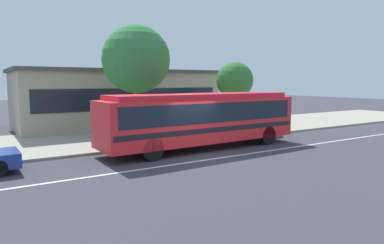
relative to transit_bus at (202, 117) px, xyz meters
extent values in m
plane|color=#3A3A42|center=(-1.33, -1.51, -1.63)|extent=(120.00, 120.00, 0.00)
cube|color=#A29B88|center=(-1.33, 5.35, -1.57)|extent=(60.00, 8.00, 0.12)
cube|color=silver|center=(-1.33, -2.31, -1.63)|extent=(56.00, 0.16, 0.01)
cube|color=red|center=(-0.02, 0.00, -0.14)|extent=(10.70, 2.77, 2.14)
cube|color=red|center=(-0.02, 0.00, 1.05)|extent=(9.84, 2.45, 0.24)
cube|color=#19232D|center=(-0.02, 0.00, 0.29)|extent=(10.06, 2.78, 0.94)
cube|color=black|center=(-0.02, 0.00, -0.52)|extent=(10.49, 2.79, 0.24)
cube|color=#19232D|center=(5.25, 0.16, 0.29)|extent=(0.18, 2.16, 1.03)
cylinder|color=black|center=(3.56, 1.20, -1.13)|extent=(1.01, 0.31, 1.00)
cylinder|color=black|center=(3.63, -0.98, -1.13)|extent=(1.01, 0.31, 1.00)
cylinder|color=black|center=(-3.45, 0.99, -1.13)|extent=(1.01, 0.31, 1.00)
cylinder|color=black|center=(-3.38, -1.19, -1.13)|extent=(1.01, 0.31, 1.00)
cylinder|color=#7A5F53|center=(2.23, 3.06, -1.09)|extent=(0.14, 0.14, 0.84)
cylinder|color=#7A5F53|center=(2.09, 3.14, -1.09)|extent=(0.14, 0.14, 0.84)
cylinder|color=#499549|center=(2.16, 3.10, -0.40)|extent=(0.46, 0.46, 0.56)
sphere|color=tan|center=(2.16, 3.10, 0.00)|extent=(0.24, 0.24, 0.24)
cylinder|color=#3E393C|center=(2.19, 3.36, -1.10)|extent=(0.14, 0.14, 0.82)
cylinder|color=#3E393C|center=(2.24, 3.21, -1.10)|extent=(0.14, 0.14, 0.82)
cylinder|color=gold|center=(2.21, 3.28, -0.38)|extent=(0.43, 0.43, 0.62)
sphere|color=tan|center=(2.21, 3.28, 0.04)|extent=(0.21, 0.21, 0.21)
cylinder|color=gray|center=(3.35, 1.80, -0.25)|extent=(0.08, 0.08, 2.53)
cube|color=yellow|center=(3.35, 1.80, 0.81)|extent=(0.14, 0.44, 0.56)
cylinder|color=brown|center=(-1.67, 4.42, 0.09)|extent=(0.35, 0.35, 3.20)
sphere|color=#307E3C|center=(-1.67, 4.42, 3.07)|extent=(3.94, 3.94, 3.94)
cylinder|color=brown|center=(5.57, 4.27, -0.27)|extent=(0.40, 0.40, 2.48)
sphere|color=#307D31|center=(5.57, 4.27, 1.86)|extent=(2.57, 2.57, 2.57)
cube|color=tan|center=(-0.43, 11.55, 0.39)|extent=(14.33, 7.64, 4.05)
cube|color=#19232D|center=(-0.43, 7.71, 0.60)|extent=(13.18, 0.04, 1.46)
cube|color=#464739|center=(-0.43, 11.55, 2.54)|extent=(14.73, 8.04, 0.24)
camera|label=1|loc=(-9.75, -14.48, 1.76)|focal=32.29mm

